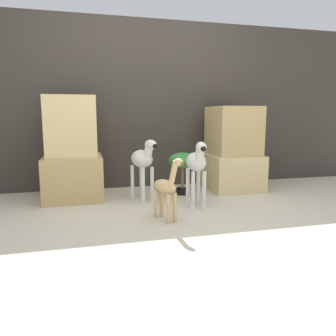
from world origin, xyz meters
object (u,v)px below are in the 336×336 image
zebra_left (143,160)px  potted_palm_front (182,163)px  zebra_right (197,163)px  giraffe_figurine (166,188)px

zebra_left → potted_palm_front: 0.54m
zebra_right → giraffe_figurine: zebra_right is taller
giraffe_figurine → potted_palm_front: giraffe_figurine is taller
zebra_right → zebra_left: size_ratio=1.00×
zebra_left → giraffe_figurine: bearing=-84.7°
zebra_left → giraffe_figurine: size_ratio=1.17×
zebra_left → potted_palm_front: (0.51, 0.16, -0.07)m
potted_palm_front → zebra_right: bearing=-90.7°
zebra_right → potted_palm_front: bearing=89.3°
zebra_right → potted_palm_front: zebra_right is taller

